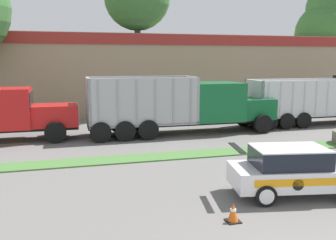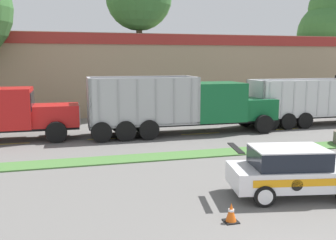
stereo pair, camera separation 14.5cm
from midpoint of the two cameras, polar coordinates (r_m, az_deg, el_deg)
name	(u,v)px [view 2 (the right image)]	position (r m, az deg, el deg)	size (l,w,h in m)	color
grass_verge	(178,155)	(17.17, 1.76, -5.42)	(120.00, 1.33, 0.06)	#477538
centre_line_3	(5,144)	(21.28, -23.37, -3.38)	(2.40, 0.14, 0.01)	yellow
centre_line_4	(109,138)	(21.14, -8.74, -2.80)	(2.40, 0.14, 0.01)	yellow
centre_line_5	(201,134)	(22.34, 5.17, -2.08)	(2.40, 0.14, 0.01)	yellow
centre_line_6	(281,129)	(24.70, 17.03, -1.36)	(2.40, 0.14, 0.01)	yellow
dump_truck_trail	(198,107)	(22.41, 4.85, 2.06)	(11.30, 2.80, 3.39)	black
rally_car	(293,171)	(12.79, 18.81, -7.34)	(4.39, 2.44, 1.64)	white
traffic_cone	(231,213)	(10.59, 10.00, -13.75)	(0.38, 0.38, 0.54)	black
store_building_backdrop	(179,72)	(35.90, 1.79, 7.30)	(33.82, 12.10, 6.33)	#9E896B
tree_behind_right	(330,27)	(41.93, 23.53, 12.81)	(6.28, 6.28, 11.63)	brown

